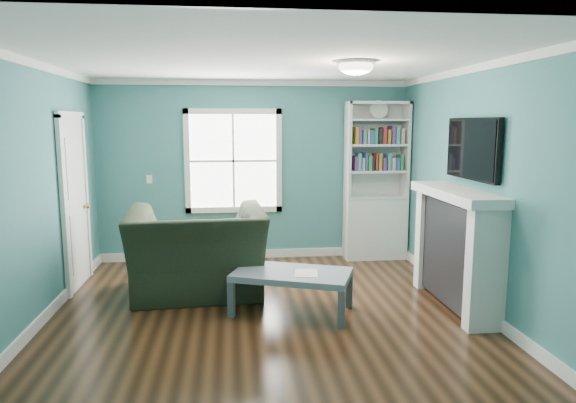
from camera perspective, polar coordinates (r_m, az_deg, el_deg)
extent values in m
plane|color=black|center=(5.37, -2.35, -13.09)|extent=(5.00, 5.00, 0.00)
plane|color=teal|center=(7.52, -3.78, 3.39)|extent=(4.50, 0.00, 4.50)
plane|color=teal|center=(2.59, 1.44, -6.82)|extent=(4.50, 0.00, 4.50)
plane|color=teal|center=(5.37, -27.13, 0.32)|extent=(0.00, 5.00, 5.00)
plane|color=teal|center=(5.65, 20.95, 1.08)|extent=(0.00, 5.00, 5.00)
plane|color=white|center=(5.02, -2.54, 15.63)|extent=(5.00, 5.00, 0.00)
cube|color=white|center=(7.72, -3.68, -5.82)|extent=(4.50, 0.03, 0.12)
cube|color=white|center=(5.66, -26.10, -12.18)|extent=(0.03, 5.00, 0.12)
cube|color=white|center=(5.93, 20.16, -10.88)|extent=(0.03, 5.00, 0.12)
cube|color=white|center=(7.49, -3.87, 13.03)|extent=(4.50, 0.04, 0.08)
cube|color=white|center=(2.58, 1.49, 21.36)|extent=(4.50, 0.04, 0.08)
cube|color=white|center=(5.35, -27.88, 13.80)|extent=(0.04, 5.00, 0.08)
cube|color=white|center=(5.63, 21.48, 13.89)|extent=(0.04, 5.00, 0.08)
cube|color=white|center=(7.49, -6.08, 4.50)|extent=(1.24, 0.01, 1.34)
cube|color=white|center=(7.50, -11.15, 4.39)|extent=(0.08, 0.06, 1.50)
cube|color=white|center=(7.51, -1.03, 4.56)|extent=(0.08, 0.06, 1.50)
cube|color=white|center=(7.56, -6.00, -0.88)|extent=(1.40, 0.06, 0.08)
cube|color=white|center=(7.46, -6.17, 9.94)|extent=(1.40, 0.06, 0.08)
cube|color=white|center=(7.48, -6.08, 4.49)|extent=(1.24, 0.03, 0.03)
cube|color=white|center=(7.48, -6.08, 4.49)|extent=(0.03, 0.03, 1.34)
cube|color=silver|center=(7.73, 9.61, -2.94)|extent=(0.90, 0.35, 0.90)
cube|color=silver|center=(7.47, 6.64, 5.63)|extent=(0.04, 0.35, 1.40)
cube|color=silver|center=(7.71, 12.91, 5.57)|extent=(0.04, 0.35, 1.40)
cube|color=silver|center=(7.74, 9.49, 5.68)|extent=(0.90, 0.02, 1.40)
cube|color=silver|center=(7.58, 9.96, 10.75)|extent=(0.90, 0.35, 0.04)
cube|color=silver|center=(7.65, 9.69, 0.51)|extent=(0.84, 0.33, 0.03)
cube|color=silver|center=(7.60, 9.77, 3.35)|extent=(0.84, 0.33, 0.03)
cube|color=silver|center=(7.58, 9.84, 6.21)|extent=(0.84, 0.33, 0.03)
cube|color=silver|center=(7.57, 9.91, 8.93)|extent=(0.84, 0.33, 0.03)
cube|color=#593366|center=(7.57, 9.83, 4.28)|extent=(0.70, 0.25, 0.22)
cube|color=teal|center=(7.56, 9.91, 7.15)|extent=(0.70, 0.25, 0.22)
cylinder|color=beige|center=(7.53, 10.05, 10.03)|extent=(0.26, 0.06, 0.26)
cube|color=black|center=(5.89, 18.30, -5.44)|extent=(0.30, 1.20, 1.10)
cube|color=black|center=(5.93, 18.03, -7.32)|extent=(0.22, 0.65, 0.70)
cube|color=silver|center=(5.30, 21.13, -7.15)|extent=(0.36, 0.16, 1.20)
cube|color=silver|center=(6.48, 15.67, -4.05)|extent=(0.36, 0.16, 1.20)
cube|color=silver|center=(5.75, 18.24, 0.84)|extent=(0.44, 1.58, 0.10)
cube|color=black|center=(5.77, 19.83, 5.53)|extent=(0.06, 1.10, 0.65)
cube|color=silver|center=(6.72, -22.60, -0.26)|extent=(0.04, 0.80, 2.05)
cube|color=white|center=(6.29, -23.64, -0.89)|extent=(0.05, 0.08, 2.13)
cube|color=white|center=(7.14, -21.54, 0.30)|extent=(0.05, 0.08, 2.13)
cube|color=white|center=(6.65, -23.06, 8.85)|extent=(0.05, 0.98, 0.08)
sphere|color=#BF8C3F|center=(7.00, -21.42, -0.48)|extent=(0.07, 0.07, 0.07)
ellipsoid|color=white|center=(5.25, 7.56, 14.60)|extent=(0.34, 0.34, 0.15)
cylinder|color=white|center=(5.26, 7.57, 15.09)|extent=(0.38, 0.38, 0.03)
cube|color=white|center=(7.59, -15.15, 2.40)|extent=(0.08, 0.01, 0.12)
imported|color=black|center=(6.09, -10.07, -3.93)|extent=(1.61, 1.10, 1.35)
cube|color=#464C54|center=(5.44, -6.33, -10.75)|extent=(0.09, 0.09, 0.38)
cube|color=#464C54|center=(5.16, 5.95, -11.81)|extent=(0.09, 0.09, 0.38)
cube|color=#464C54|center=(5.97, -4.30, -8.93)|extent=(0.09, 0.09, 0.38)
cube|color=#464C54|center=(5.72, 6.83, -9.75)|extent=(0.09, 0.09, 0.38)
cube|color=slate|center=(5.48, 0.43, -8.12)|extent=(1.37, 1.05, 0.07)
cube|color=white|center=(5.41, 2.03, -7.94)|extent=(0.27, 0.33, 0.00)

